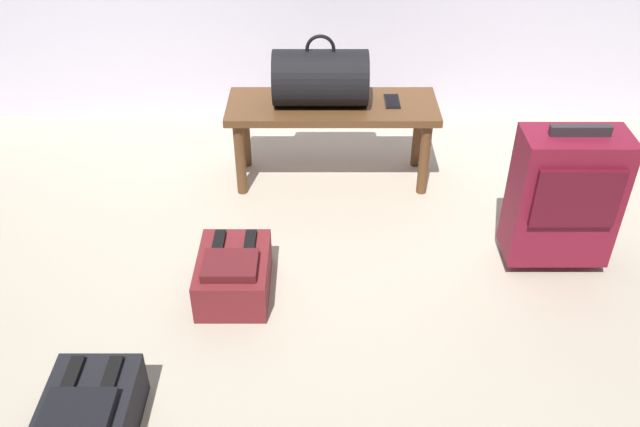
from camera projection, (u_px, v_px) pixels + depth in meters
name	position (u px, v px, depth m)	size (l,w,h in m)	color
ground_plane	(346.00, 297.00, 2.73)	(6.60, 6.60, 0.00)	#B2A893
bench	(335.00, 116.00, 3.26)	(1.00, 0.36, 0.42)	brown
duffel_bag_black	(323.00, 78.00, 3.14)	(0.44, 0.26, 0.34)	black
cell_phone	(395.00, 101.00, 3.23)	(0.07, 0.14, 0.01)	black
suitcase_upright_burgundy	(567.00, 197.00, 2.72)	(0.41, 0.24, 0.65)	maroon
backpack_maroon	(236.00, 273.00, 2.71)	(0.28, 0.38, 0.21)	maroon
backpack_dark	(91.00, 415.00, 2.15)	(0.28, 0.38, 0.21)	black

